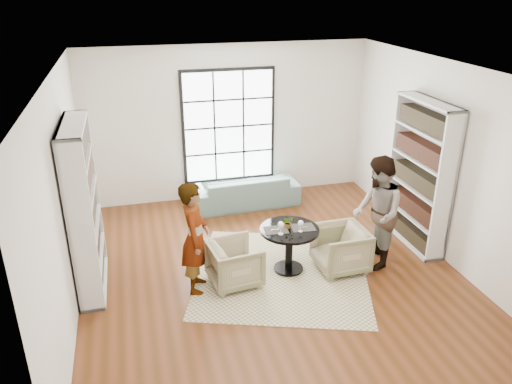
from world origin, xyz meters
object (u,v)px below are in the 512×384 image
object	(u,v)px
wine_glass_right	(301,224)
flower_centerpiece	(288,222)
armchair_right	(340,249)
person_right	(377,213)
armchair_left	(235,263)
wine_glass_left	(281,225)
person_left	(195,238)
pedestal_table	(289,240)
sofa	(245,190)

from	to	relation	value
wine_glass_right	flower_centerpiece	world-z (taller)	flower_centerpiece
armchair_right	person_right	world-z (taller)	person_right
armchair_left	flower_centerpiece	size ratio (longest dim) A/B	3.86
person_right	wine_glass_left	distance (m)	1.49
person_left	wine_glass_right	bearing A→B (deg)	-76.22
armchair_left	wine_glass_right	world-z (taller)	wine_glass_right
person_left	person_right	xyz separation A→B (m)	(2.72, -0.02, 0.06)
person_right	armchair_right	bearing A→B (deg)	-75.25
pedestal_table	person_right	size ratio (longest dim) A/B	0.50
sofa	flower_centerpiece	size ratio (longest dim) A/B	11.10
wine_glass_left	wine_glass_right	xyz separation A→B (m)	(0.30, 0.01, -0.02)
armchair_left	person_left	bearing A→B (deg)	82.07
armchair_left	person_right	world-z (taller)	person_right
armchair_right	person_left	bearing A→B (deg)	-92.36
wine_glass_right	person_left	bearing A→B (deg)	-179.50
pedestal_table	wine_glass_right	distance (m)	0.36
sofa	person_right	xyz separation A→B (m)	(1.40, -2.64, 0.57)
armchair_left	armchair_right	bearing A→B (deg)	-98.65
armchair_left	person_left	xyz separation A→B (m)	(-0.55, 0.00, 0.49)
flower_centerpiece	sofa	bearing A→B (deg)	91.66
armchair_left	flower_centerpiece	distance (m)	0.98
person_left	wine_glass_left	bearing A→B (deg)	-76.45
pedestal_table	person_left	distance (m)	1.45
pedestal_table	flower_centerpiece	xyz separation A→B (m)	(-0.02, 0.03, 0.28)
wine_glass_right	person_right	bearing A→B (deg)	-1.63
armchair_left	wine_glass_left	size ratio (longest dim) A/B	3.55
pedestal_table	person_left	size ratio (longest dim) A/B	0.54
armchair_right	armchair_left	bearing A→B (deg)	-92.54
armchair_left	armchair_right	size ratio (longest dim) A/B	0.96
sofa	wine_glass_right	bearing A→B (deg)	92.14
pedestal_table	armchair_right	xyz separation A→B (m)	(0.76, -0.16, -0.17)
armchair_left	sofa	bearing A→B (deg)	-24.35
armchair_left	wine_glass_left	world-z (taller)	wine_glass_left
armchair_left	person_left	size ratio (longest dim) A/B	0.44
armchair_left	person_right	xyz separation A→B (m)	(2.17, -0.02, 0.55)
armchair_left	person_right	distance (m)	2.24
person_right	armchair_left	bearing A→B (deg)	-75.79
person_right	flower_centerpiece	xyz separation A→B (m)	(-1.33, 0.19, -0.08)
sofa	person_left	world-z (taller)	person_left
sofa	flower_centerpiece	world-z (taller)	flower_centerpiece
person_right	pedestal_table	bearing A→B (deg)	-81.99
person_left	wine_glass_right	xyz separation A→B (m)	(1.54, 0.01, 0.02)
wine_glass_right	armchair_right	bearing A→B (deg)	-3.03
person_left	sofa	bearing A→B (deg)	-13.50
armchair_right	wine_glass_left	bearing A→B (deg)	-93.42
wine_glass_right	sofa	bearing A→B (deg)	94.67
armchair_right	person_right	bearing A→B (deg)	88.18
wine_glass_left	flower_centerpiece	xyz separation A→B (m)	(0.16, 0.16, -0.05)
person_left	person_right	distance (m)	2.73
wine_glass_left	sofa	bearing A→B (deg)	88.05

